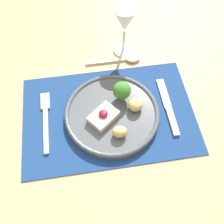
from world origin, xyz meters
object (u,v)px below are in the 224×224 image
object	(u,v)px
dinner_plate	(113,113)
knife	(169,110)
wine_glass_near	(125,22)
spoon	(125,59)
fork	(46,117)

from	to	relation	value
dinner_plate	knife	world-z (taller)	dinner_plate
knife	wine_glass_near	world-z (taller)	wine_glass_near
dinner_plate	spoon	bearing A→B (deg)	70.37
knife	fork	bearing A→B (deg)	176.38
dinner_plate	knife	bearing A→B (deg)	-2.72
fork	spoon	world-z (taller)	spoon
dinner_plate	knife	xyz separation A→B (m)	(0.15, -0.01, -0.01)
fork	knife	distance (m)	0.33
knife	wine_glass_near	distance (m)	0.27
fork	wine_glass_near	distance (m)	0.34
fork	wine_glass_near	world-z (taller)	wine_glass_near
knife	spoon	bearing A→B (deg)	114.08
wine_glass_near	dinner_plate	bearing A→B (deg)	-106.49
dinner_plate	spoon	world-z (taller)	dinner_plate
knife	wine_glass_near	xyz separation A→B (m)	(-0.08, 0.24, 0.10)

